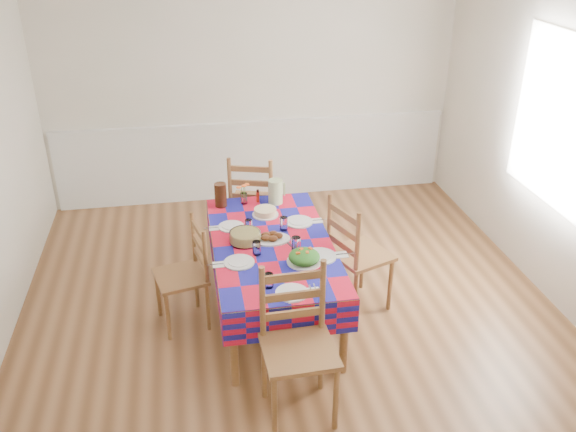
% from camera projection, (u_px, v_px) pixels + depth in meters
% --- Properties ---
extents(room, '(4.58, 5.08, 2.78)m').
position_uv_depth(room, '(294.00, 170.00, 4.41)').
color(room, brown).
rests_on(room, ground).
extents(wainscot, '(4.41, 0.06, 0.92)m').
position_uv_depth(wainscot, '(254.00, 157.00, 6.98)').
color(wainscot, white).
rests_on(wainscot, room).
extents(window_right, '(0.00, 1.40, 1.40)m').
position_uv_depth(window_right, '(557.00, 121.00, 4.95)').
color(window_right, white).
rests_on(window_right, room).
extents(dining_table, '(0.94, 1.75, 0.68)m').
position_uv_depth(dining_table, '(272.00, 250.00, 4.85)').
color(dining_table, brown).
rests_on(dining_table, room).
extents(setting_near_head, '(0.37, 0.25, 0.11)m').
position_uv_depth(setting_near_head, '(284.00, 288.00, 4.20)').
color(setting_near_head, silver).
rests_on(setting_near_head, dining_table).
extents(setting_left_near, '(0.42, 0.25, 0.11)m').
position_uv_depth(setting_left_near, '(245.00, 257.00, 4.57)').
color(setting_left_near, silver).
rests_on(setting_left_near, dining_table).
extents(setting_left_far, '(0.39, 0.23, 0.10)m').
position_uv_depth(setting_left_far, '(237.00, 226.00, 5.01)').
color(setting_left_far, silver).
rests_on(setting_left_far, dining_table).
extents(setting_right_near, '(0.48, 0.28, 0.12)m').
position_uv_depth(setting_right_near, '(312.00, 252.00, 4.63)').
color(setting_right_near, silver).
rests_on(setting_right_near, dining_table).
extents(setting_right_far, '(0.44, 0.26, 0.11)m').
position_uv_depth(setting_right_far, '(294.00, 222.00, 5.07)').
color(setting_right_far, silver).
rests_on(setting_right_far, dining_table).
extents(meat_platter, '(0.30, 0.22, 0.06)m').
position_uv_depth(meat_platter, '(271.00, 238.00, 4.84)').
color(meat_platter, silver).
rests_on(meat_platter, dining_table).
extents(salad_platter, '(0.26, 0.26, 0.11)m').
position_uv_depth(salad_platter, '(304.00, 257.00, 4.53)').
color(salad_platter, silver).
rests_on(salad_platter, dining_table).
extents(pasta_bowl, '(0.25, 0.25, 0.09)m').
position_uv_depth(pasta_bowl, '(245.00, 237.00, 4.80)').
color(pasta_bowl, white).
rests_on(pasta_bowl, dining_table).
extents(cake, '(0.23, 0.23, 0.06)m').
position_uv_depth(cake, '(265.00, 212.00, 5.23)').
color(cake, silver).
rests_on(cake, dining_table).
extents(serving_utensils, '(0.11, 0.25, 0.01)m').
position_uv_depth(serving_utensils, '(294.00, 246.00, 4.77)').
color(serving_utensils, black).
rests_on(serving_utensils, dining_table).
extents(flower_vase, '(0.12, 0.10, 0.20)m').
position_uv_depth(flower_vase, '(244.00, 195.00, 5.41)').
color(flower_vase, white).
rests_on(flower_vase, dining_table).
extents(hot_sauce, '(0.03, 0.03, 0.12)m').
position_uv_depth(hot_sauce, '(258.00, 196.00, 5.45)').
color(hot_sauce, red).
rests_on(hot_sauce, dining_table).
extents(green_pitcher, '(0.13, 0.13, 0.22)m').
position_uv_depth(green_pitcher, '(275.00, 192.00, 5.41)').
color(green_pitcher, '#B1CD90').
rests_on(green_pitcher, dining_table).
extents(tea_pitcher, '(0.11, 0.11, 0.21)m').
position_uv_depth(tea_pitcher, '(221.00, 195.00, 5.36)').
color(tea_pitcher, black).
rests_on(tea_pitcher, dining_table).
extents(name_card, '(0.07, 0.02, 0.02)m').
position_uv_depth(name_card, '(294.00, 301.00, 4.09)').
color(name_card, silver).
rests_on(name_card, dining_table).
extents(chair_near, '(0.48, 0.46, 1.05)m').
position_uv_depth(chair_near, '(298.00, 346.00, 3.94)').
color(chair_near, brown).
rests_on(chair_near, room).
extents(chair_far, '(0.55, 0.54, 1.02)m').
position_uv_depth(chair_far, '(254.00, 204.00, 5.86)').
color(chair_far, brown).
rests_on(chair_far, room).
extents(chair_left, '(0.46, 0.47, 0.90)m').
position_uv_depth(chair_left, '(186.00, 275.00, 4.83)').
color(chair_left, brown).
rests_on(chair_left, room).
extents(chair_right, '(0.56, 0.57, 1.01)m').
position_uv_depth(chair_right, '(356.00, 255.00, 5.00)').
color(chair_right, brown).
rests_on(chair_right, room).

